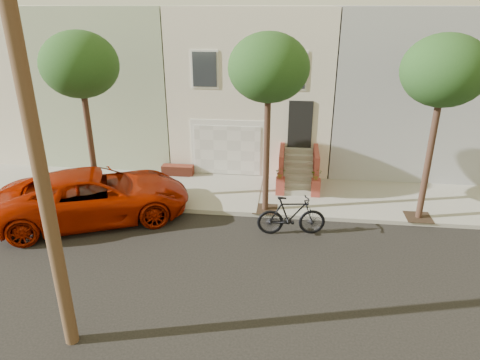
# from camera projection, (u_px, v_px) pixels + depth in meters

# --- Properties ---
(ground) EXTENTS (90.00, 90.00, 0.00)m
(ground) POSITION_uv_depth(u_px,v_px,m) (222.00, 271.00, 12.51)
(ground) COLOR black
(ground) RESTS_ON ground
(sidewalk) EXTENTS (40.00, 3.70, 0.15)m
(sidewalk) POSITION_uv_depth(u_px,v_px,m) (243.00, 194.00, 17.39)
(sidewalk) COLOR #9B998D
(sidewalk) RESTS_ON ground
(house_row) EXTENTS (33.10, 11.70, 7.00)m
(house_row) POSITION_uv_depth(u_px,v_px,m) (256.00, 81.00, 21.39)
(house_row) COLOR beige
(house_row) RESTS_ON sidewalk
(tree_left) EXTENTS (2.70, 2.57, 6.30)m
(tree_left) POSITION_uv_depth(u_px,v_px,m) (80.00, 66.00, 14.70)
(tree_left) COLOR #2D2116
(tree_left) RESTS_ON sidewalk
(tree_mid) EXTENTS (2.70, 2.57, 6.30)m
(tree_mid) POSITION_uv_depth(u_px,v_px,m) (269.00, 69.00, 13.98)
(tree_mid) COLOR #2D2116
(tree_mid) RESTS_ON sidewalk
(tree_right) EXTENTS (2.70, 2.57, 6.30)m
(tree_right) POSITION_uv_depth(u_px,v_px,m) (444.00, 72.00, 13.37)
(tree_right) COLOR #2D2116
(tree_right) RESTS_ON sidewalk
(pickup_truck) EXTENTS (7.19, 5.41, 1.81)m
(pickup_truck) POSITION_uv_depth(u_px,v_px,m) (96.00, 195.00, 15.23)
(pickup_truck) COLOR #931600
(pickup_truck) RESTS_ON ground
(motorcycle) EXTENTS (2.36, 0.94, 1.38)m
(motorcycle) POSITION_uv_depth(u_px,v_px,m) (291.00, 216.00, 14.26)
(motorcycle) COLOR black
(motorcycle) RESTS_ON ground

